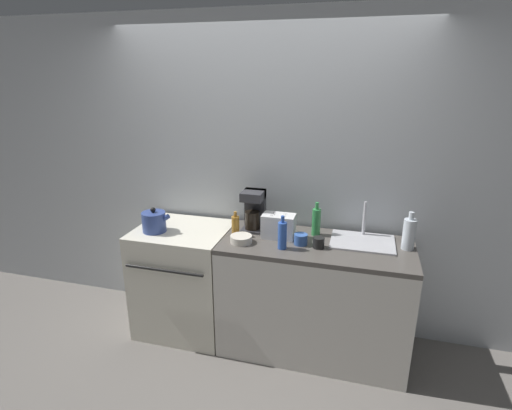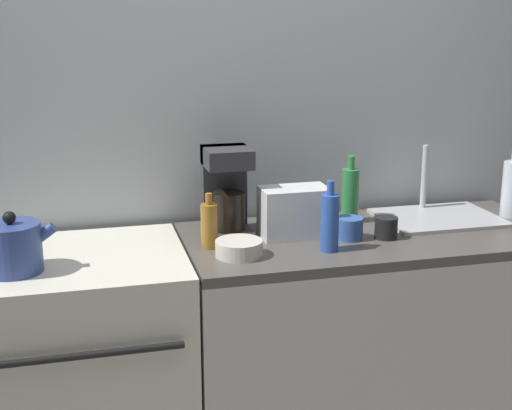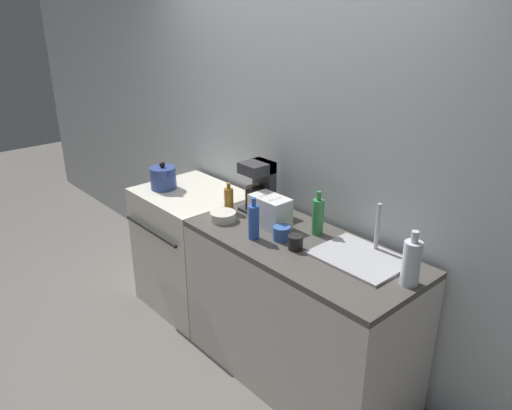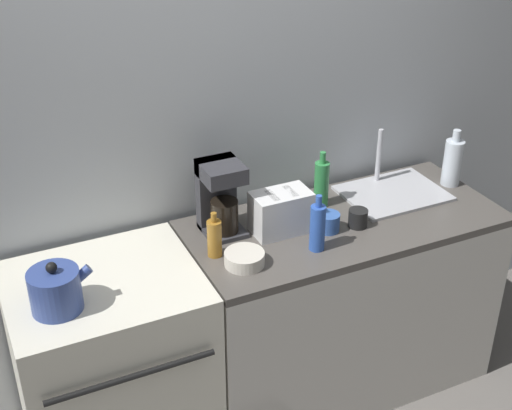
{
  "view_description": "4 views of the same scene",
  "coord_description": "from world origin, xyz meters",
  "px_view_note": "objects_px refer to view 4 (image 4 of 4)",
  "views": [
    {
      "loc": [
        0.8,
        -2.43,
        2.14
      ],
      "look_at": [
        0.02,
        0.37,
        1.17
      ],
      "focal_mm": 28.0,
      "sensor_mm": 36.0,
      "label": 1
    },
    {
      "loc": [
        -0.56,
        -2.06,
        1.72
      ],
      "look_at": [
        0.05,
        0.33,
        1.06
      ],
      "focal_mm": 50.0,
      "sensor_mm": 36.0,
      "label": 2
    },
    {
      "loc": [
        2.23,
        -1.54,
        2.2
      ],
      "look_at": [
        0.1,
        0.34,
        1.03
      ],
      "focal_mm": 35.0,
      "sensor_mm": 36.0,
      "label": 3
    },
    {
      "loc": [
        -1.01,
        -1.98,
        2.53
      ],
      "look_at": [
        0.07,
        0.32,
        1.1
      ],
      "focal_mm": 50.0,
      "sensor_mm": 36.0,
      "label": 4
    }
  ],
  "objects_px": {
    "bottle_blue": "(317,227)",
    "cup_blue": "(328,222)",
    "coffee_maker": "(220,196)",
    "bottle_clear": "(453,162)",
    "kettle": "(56,290)",
    "bottle_green": "(321,183)",
    "bowl": "(244,259)",
    "bottle_amber": "(214,238)",
    "cup_black": "(358,218)",
    "toaster": "(281,212)",
    "stove": "(114,369)"
  },
  "relations": [
    {
      "from": "coffee_maker",
      "to": "cup_blue",
      "type": "bearing_deg",
      "value": -25.72
    },
    {
      "from": "stove",
      "to": "bottle_clear",
      "type": "relative_size",
      "value": 3.26
    },
    {
      "from": "coffee_maker",
      "to": "cup_blue",
      "type": "xyz_separation_m",
      "value": [
        0.42,
        -0.2,
        -0.13
      ]
    },
    {
      "from": "stove",
      "to": "kettle",
      "type": "height_order",
      "value": "kettle"
    },
    {
      "from": "toaster",
      "to": "bowl",
      "type": "distance_m",
      "value": 0.31
    },
    {
      "from": "kettle",
      "to": "bottle_green",
      "type": "relative_size",
      "value": 0.89
    },
    {
      "from": "stove",
      "to": "cup_blue",
      "type": "relative_size",
      "value": 9.22
    },
    {
      "from": "bottle_amber",
      "to": "bottle_clear",
      "type": "bearing_deg",
      "value": 4.38
    },
    {
      "from": "coffee_maker",
      "to": "bottle_clear",
      "type": "bearing_deg",
      "value": -3.69
    },
    {
      "from": "bottle_amber",
      "to": "cup_blue",
      "type": "distance_m",
      "value": 0.52
    },
    {
      "from": "bottle_amber",
      "to": "bottle_clear",
      "type": "height_order",
      "value": "bottle_clear"
    },
    {
      "from": "coffee_maker",
      "to": "cup_blue",
      "type": "distance_m",
      "value": 0.48
    },
    {
      "from": "bowl",
      "to": "cup_blue",
      "type": "bearing_deg",
      "value": 11.12
    },
    {
      "from": "bottle_clear",
      "to": "kettle",
      "type": "bearing_deg",
      "value": -174.56
    },
    {
      "from": "kettle",
      "to": "stove",
      "type": "bearing_deg",
      "value": 28.38
    },
    {
      "from": "bottle_amber",
      "to": "bottle_blue",
      "type": "bearing_deg",
      "value": -18.85
    },
    {
      "from": "toaster",
      "to": "coffee_maker",
      "type": "distance_m",
      "value": 0.27
    },
    {
      "from": "stove",
      "to": "bottle_amber",
      "type": "distance_m",
      "value": 0.71
    },
    {
      "from": "toaster",
      "to": "bottle_blue",
      "type": "distance_m",
      "value": 0.2
    },
    {
      "from": "toaster",
      "to": "bowl",
      "type": "bearing_deg",
      "value": -145.8
    },
    {
      "from": "bottle_amber",
      "to": "bottle_clear",
      "type": "relative_size",
      "value": 0.7
    },
    {
      "from": "stove",
      "to": "bottle_clear",
      "type": "bearing_deg",
      "value": 2.71
    },
    {
      "from": "kettle",
      "to": "bottle_clear",
      "type": "bearing_deg",
      "value": 5.44
    },
    {
      "from": "bowl",
      "to": "bottle_amber",
      "type": "bearing_deg",
      "value": 125.66
    },
    {
      "from": "bottle_blue",
      "to": "cup_blue",
      "type": "height_order",
      "value": "bottle_blue"
    },
    {
      "from": "toaster",
      "to": "cup_black",
      "type": "bearing_deg",
      "value": -18.54
    },
    {
      "from": "bottle_green",
      "to": "cup_blue",
      "type": "relative_size",
      "value": 2.67
    },
    {
      "from": "stove",
      "to": "bottle_blue",
      "type": "bearing_deg",
      "value": -9.94
    },
    {
      "from": "toaster",
      "to": "bottle_clear",
      "type": "bearing_deg",
      "value": 2.54
    },
    {
      "from": "bottle_clear",
      "to": "coffee_maker",
      "type": "bearing_deg",
      "value": 176.31
    },
    {
      "from": "bowl",
      "to": "toaster",
      "type": "bearing_deg",
      "value": 34.2
    },
    {
      "from": "bottle_clear",
      "to": "bottle_blue",
      "type": "height_order",
      "value": "bottle_clear"
    },
    {
      "from": "cup_black",
      "to": "coffee_maker",
      "type": "bearing_deg",
      "value": 157.78
    },
    {
      "from": "toaster",
      "to": "bottle_amber",
      "type": "relative_size",
      "value": 1.26
    },
    {
      "from": "kettle",
      "to": "bottle_amber",
      "type": "relative_size",
      "value": 1.19
    },
    {
      "from": "stove",
      "to": "toaster",
      "type": "distance_m",
      "value": 0.96
    },
    {
      "from": "bottle_green",
      "to": "bottle_clear",
      "type": "height_order",
      "value": "bottle_clear"
    },
    {
      "from": "kettle",
      "to": "bottle_green",
      "type": "xyz_separation_m",
      "value": [
        1.25,
        0.27,
        0.03
      ]
    },
    {
      "from": "bottle_green",
      "to": "stove",
      "type": "bearing_deg",
      "value": -171.04
    },
    {
      "from": "stove",
      "to": "bottle_amber",
      "type": "xyz_separation_m",
      "value": [
        0.47,
        -0.02,
        0.53
      ]
    },
    {
      "from": "cup_blue",
      "to": "kettle",
      "type": "bearing_deg",
      "value": -177.15
    },
    {
      "from": "kettle",
      "to": "bottle_green",
      "type": "distance_m",
      "value": 1.28
    },
    {
      "from": "toaster",
      "to": "coffee_maker",
      "type": "xyz_separation_m",
      "value": [
        -0.23,
        0.12,
        0.08
      ]
    },
    {
      "from": "bottle_amber",
      "to": "cup_black",
      "type": "bearing_deg",
      "value": -4.59
    },
    {
      "from": "bottle_blue",
      "to": "bottle_green",
      "type": "bearing_deg",
      "value": 57.73
    },
    {
      "from": "toaster",
      "to": "cup_blue",
      "type": "height_order",
      "value": "toaster"
    },
    {
      "from": "bottle_clear",
      "to": "cup_black",
      "type": "relative_size",
      "value": 3.35
    },
    {
      "from": "kettle",
      "to": "coffee_maker",
      "type": "bearing_deg",
      "value": 19.02
    },
    {
      "from": "toaster",
      "to": "cup_blue",
      "type": "distance_m",
      "value": 0.21
    },
    {
      "from": "kettle",
      "to": "bottle_amber",
      "type": "bearing_deg",
      "value": 7.51
    }
  ]
}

